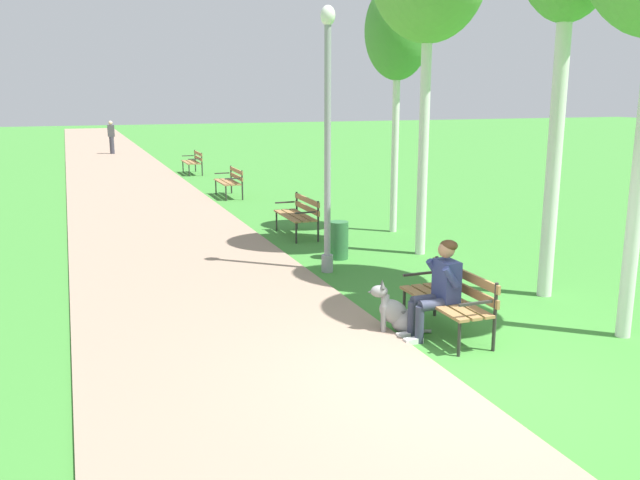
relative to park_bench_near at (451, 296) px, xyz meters
name	(u,v)px	position (x,y,z in m)	size (l,w,h in m)	color
ground_plane	(475,379)	(-0.47, -1.30, -0.51)	(120.00, 120.00, 0.00)	#3D8433
paved_path	(114,164)	(-2.62, 22.70, -0.49)	(3.87, 60.00, 0.04)	gray
park_bench_near	(451,296)	(0.00, 0.00, 0.00)	(0.55, 1.50, 0.85)	olive
park_bench_mid	(299,212)	(0.12, 6.35, 0.00)	(0.55, 1.50, 0.85)	olive
park_bench_far	(230,180)	(-0.01, 12.23, 0.00)	(0.55, 1.50, 0.85)	olive
park_bench_furthest	(194,160)	(-0.02, 18.25, 0.00)	(0.55, 1.50, 0.85)	olive
person_seated_on_near_bench	(439,285)	(-0.21, -0.04, 0.17)	(0.74, 0.49, 1.25)	#33384C
dog_grey	(397,314)	(-0.62, 0.26, -0.25)	(0.80, 0.44, 0.71)	gray
lamp_post_near	(328,139)	(-0.38, 3.38, 1.76)	(0.24, 0.24, 4.39)	gray
birch_tree_fourth	(398,34)	(2.22, 6.04, 3.71)	(1.42, 1.26, 5.29)	silver
litter_bin	(339,240)	(0.16, 4.18, -0.16)	(0.36, 0.36, 0.70)	#2D6638
pedestrian_distant	(111,137)	(-2.37, 27.66, 0.33)	(0.32, 0.22, 1.65)	#383842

